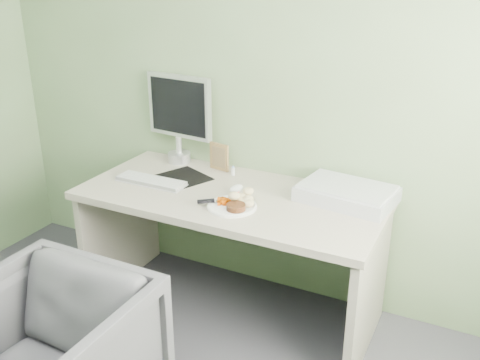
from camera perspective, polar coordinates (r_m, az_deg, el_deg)
The scene contains 14 objects.
wall_back at distance 2.95m, azimuth 2.41°, elevation 12.31°, with size 3.50×3.50×0.00m, color gray.
desk at distance 2.88m, azimuth -0.90°, elevation -4.81°, with size 1.60×0.75×0.73m.
plate at distance 2.64m, azimuth -0.85°, elevation -2.83°, with size 0.25×0.25×0.01m, color white.
steak at distance 2.59m, azimuth -0.44°, elevation -2.89°, with size 0.09×0.09×0.03m, color black.
potato_pile at distance 2.65m, azimuth 0.37°, elevation -1.86°, with size 0.12×0.09×0.06m, color tan.
carrot_heap at distance 2.65m, azimuth -1.79°, elevation -2.17°, with size 0.06×0.05×0.04m, color #DA5304.
steak_knife at distance 2.66m, azimuth -2.91°, elevation -2.22°, with size 0.19×0.15×0.02m.
mousepad at distance 3.03m, azimuth -6.05°, elevation 0.28°, with size 0.27×0.24×0.00m, color black.
keyboard at distance 2.97m, azimuth -9.47°, elevation -0.06°, with size 0.40×0.12×0.02m, color white.
computer_mouse at distance 2.82m, azimuth -0.40°, elevation -0.92°, with size 0.05×0.10×0.03m, color white.
photo_frame at distance 3.10m, azimuth -2.23°, elevation 2.49°, with size 0.13×0.01×0.16m, color olive.
eyedrop_bottle at distance 3.04m, azimuth -0.74°, elevation 1.02°, with size 0.02×0.02×0.06m.
scanner at distance 2.76m, azimuth 11.31°, elevation -1.50°, with size 0.47×0.31×0.07m, color silver.
monitor at distance 3.20m, azimuth -6.50°, elevation 7.04°, with size 0.44×0.14×0.53m.
Camera 1 is at (1.18, -0.66, 1.85)m, focal length 40.00 mm.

